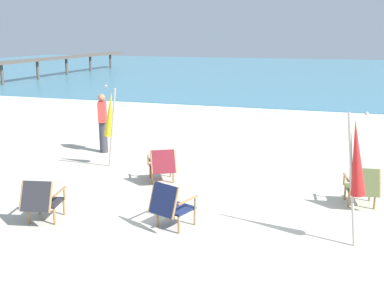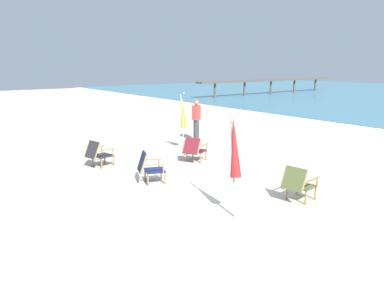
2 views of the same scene
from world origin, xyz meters
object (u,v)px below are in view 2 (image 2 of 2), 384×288
Objects in this scene: beach_chair_back_left at (149,167)px; umbrella_furled_yellow at (183,113)px; beach_chair_front_right at (98,153)px; beach_chair_mid_center at (298,183)px; umbrella_furled_red at (235,149)px; person_near_chairs at (196,120)px; beach_chair_back_right at (194,149)px.

umbrella_furled_yellow is at bearing 131.90° from beach_chair_back_left.
beach_chair_mid_center is at bearing 24.57° from beach_chair_front_right.
beach_chair_back_left is 3.69m from beach_chair_mid_center.
person_near_chairs is (-6.37, 3.89, -0.55)m from umbrella_furled_red.
person_near_chairs is (-2.51, 1.97, 0.42)m from beach_chair_back_right.
beach_chair_front_right is 4.81m from person_near_chairs.
beach_chair_front_right is 5.85m from beach_chair_mid_center.
beach_chair_front_right is 0.87× the size of beach_chair_back_right.
beach_chair_back_right is at bearing 153.58° from umbrella_furled_red.
umbrella_furled_yellow is at bearing -54.53° from person_near_chairs.
beach_chair_front_right is 0.50× the size of person_near_chairs.
umbrella_furled_red is at bearing -31.44° from person_near_chairs.
beach_chair_mid_center is 0.40× the size of umbrella_furled_yellow.
beach_chair_back_left is at bearing -147.52° from beach_chair_mid_center.
beach_chair_back_right is 4.11m from beach_chair_mid_center.
beach_chair_back_left is 0.87× the size of beach_chair_back_right.
umbrella_furled_red reaches higher than umbrella_furled_yellow.
beach_chair_back_left is at bearing -174.51° from umbrella_furled_red.
beach_chair_back_right is 0.45× the size of umbrella_furled_red.
umbrella_furled_red is (2.87, 0.28, 0.95)m from beach_chair_back_left.
beach_chair_back_left is at bearing -65.63° from beach_chair_back_right.
beach_chair_front_right is 0.39× the size of umbrella_furled_red.
beach_chair_front_right is (-2.20, -0.45, -0.00)m from beach_chair_back_left.
umbrella_furled_yellow is at bearing 96.46° from beach_chair_front_right.
umbrella_furled_yellow is (-5.45, 2.60, -0.06)m from umbrella_furled_red.
beach_chair_front_right is at bearing -168.51° from beach_chair_back_left.
umbrella_furled_red is at bearing 8.12° from beach_chair_front_right.
beach_chair_front_right is at bearing -83.54° from umbrella_furled_yellow.
beach_chair_back_right is (1.21, 2.64, -0.01)m from beach_chair_front_right.
beach_chair_back_left is 3.96m from umbrella_furled_yellow.
umbrella_furled_yellow is at bearing 171.10° from beach_chair_mid_center.
beach_chair_back_left is at bearing -48.10° from umbrella_furled_yellow.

